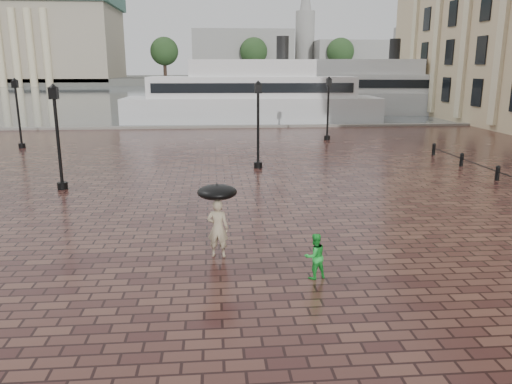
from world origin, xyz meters
TOP-DOWN VIEW (x-y plane):
  - ground at (0.00, 0.00)m, footprint 300.00×300.00m
  - harbour_water at (0.00, 92.00)m, footprint 240.00×240.00m
  - quay_edge at (0.00, 32.00)m, footprint 80.00×0.60m
  - far_shore at (0.00, 160.00)m, footprint 300.00×60.00m
  - museum at (-55.00, 144.61)m, footprint 57.00×32.50m
  - distant_skyline at (48.14, 150.00)m, footprint 102.50×22.00m
  - far_trees at (0.00, 138.00)m, footprint 188.00×8.00m
  - street_lamps at (-1.50, 17.50)m, footprint 21.44×14.44m
  - adult_pedestrian at (0.73, 1.37)m, footprint 0.68×0.52m
  - child_pedestrian at (3.15, -0.34)m, footprint 0.69×0.61m
  - ferry_near at (4.47, 37.00)m, footprint 24.67×6.72m
  - ferry_far at (18.07, 44.74)m, footprint 25.74×10.14m
  - umbrella at (0.73, 1.37)m, footprint 1.10×1.10m

SIDE VIEW (x-z plane):
  - ground at x=0.00m, z-range 0.00..0.00m
  - harbour_water at x=0.00m, z-range 0.00..0.00m
  - quay_edge at x=0.00m, z-range -0.15..0.15m
  - child_pedestrian at x=3.15m, z-range 0.00..1.18m
  - adult_pedestrian at x=0.73m, z-range 0.00..1.66m
  - far_shore at x=0.00m, z-range 0.00..2.00m
  - umbrella at x=0.73m, z-range 1.31..2.45m
  - street_lamps at x=-1.50m, z-range 0.13..4.53m
  - ferry_near at x=4.47m, z-range -1.60..6.43m
  - ferry_far at x=18.07m, z-range -1.64..6.59m
  - far_trees at x=0.00m, z-range 2.67..16.17m
  - distant_skyline at x=48.14m, z-range -7.05..25.95m
  - museum at x=-55.00m, z-range 0.91..26.91m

